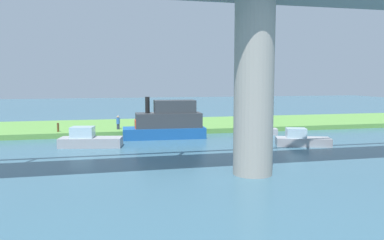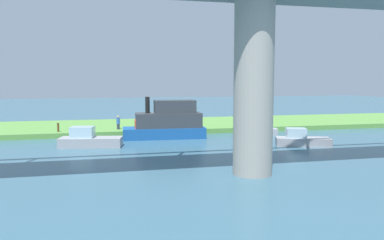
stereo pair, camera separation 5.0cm
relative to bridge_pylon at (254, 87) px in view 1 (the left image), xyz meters
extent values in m
plane|color=#386075|center=(2.77, -16.82, -5.09)|extent=(160.00, 160.00, 0.00)
cube|color=#5B9342|center=(2.77, -22.82, -4.84)|extent=(80.00, 12.00, 0.50)
cylinder|color=#9E998E|center=(0.00, 0.00, 0.00)|extent=(2.29, 2.29, 10.18)
cylinder|color=#2D334C|center=(6.99, -18.59, -4.31)|extent=(0.29, 0.29, 0.55)
cylinder|color=blue|center=(6.99, -18.59, -3.74)|extent=(0.50, 0.50, 0.60)
sphere|color=tan|center=(6.99, -18.59, -3.32)|extent=(0.24, 0.24, 0.24)
cylinder|color=brown|center=(12.73, -17.99, -4.16)|extent=(0.20, 0.20, 0.86)
cube|color=#195199|center=(2.87, -14.95, -4.58)|extent=(7.82, 2.96, 1.03)
cube|color=#33383D|center=(2.44, -14.93, -3.38)|extent=(6.27, 2.63, 1.37)
cube|color=#33383D|center=(1.84, -14.89, -2.10)|extent=(3.95, 2.15, 1.20)
cylinder|color=black|center=(4.41, -15.03, -1.92)|extent=(0.43, 0.43, 1.54)
cube|color=#D84C2D|center=(4.92, -15.05, -3.68)|extent=(1.45, 1.61, 0.77)
cube|color=#99999E|center=(9.50, -11.62, -4.70)|extent=(5.29, 2.72, 0.78)
cube|color=silver|center=(10.16, -11.75, -3.86)|extent=(2.05, 1.75, 0.90)
cube|color=#99999E|center=(-7.82, -8.06, -4.74)|extent=(4.72, 2.92, 0.69)
cube|color=silver|center=(-7.26, -8.25, -4.00)|extent=(1.92, 1.71, 0.79)
cube|color=#99999E|center=(-6.76, -15.23, -4.79)|extent=(4.14, 2.49, 0.61)
cube|color=silver|center=(-6.27, -15.39, -4.14)|extent=(1.67, 1.48, 0.69)
camera|label=1|loc=(8.53, 20.68, 0.46)|focal=35.83mm
camera|label=2|loc=(8.49, 20.70, 0.46)|focal=35.83mm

